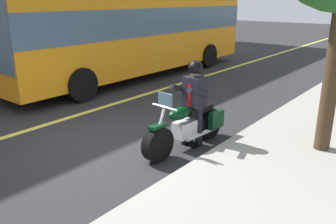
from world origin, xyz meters
TOP-DOWN VIEW (x-y plane):
  - ground_plane at (0.00, 0.00)m, footprint 80.00×80.00m
  - lane_center_stripe at (0.00, -2.00)m, footprint 60.00×0.16m
  - motorcycle_main at (-0.90, 1.39)m, footprint 2.22×0.70m
  - rider_main at (-1.09, 1.40)m, footprint 0.65×0.58m
  - bus_far at (-5.26, -4.12)m, footprint 11.05×2.70m

SIDE VIEW (x-z plane):
  - ground_plane at x=0.00m, z-range 0.00..0.00m
  - lane_center_stripe at x=0.00m, z-range 0.00..0.01m
  - motorcycle_main at x=-0.90m, z-range -0.18..1.08m
  - rider_main at x=-1.09m, z-range 0.17..1.91m
  - bus_far at x=-5.26m, z-range 0.22..3.52m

